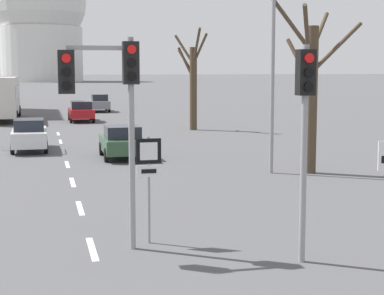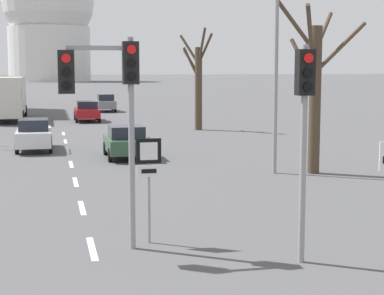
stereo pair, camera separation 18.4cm
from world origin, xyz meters
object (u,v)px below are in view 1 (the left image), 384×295
object	(u,v)px
traffic_signal_near_right	(305,112)
sedan_near_left	(99,103)
sedan_mid_centre	(122,142)
city_bus	(2,95)
sedan_near_right	(81,111)
sedan_far_left	(29,135)
street_lamp_right	(265,27)
traffic_signal_centre_tall	(109,90)
route_sign_post	(149,171)

from	to	relation	value
traffic_signal_near_right	sedan_near_left	world-z (taller)	traffic_signal_near_right
sedan_mid_centre	city_bus	world-z (taller)	city_bus
sedan_near_right	sedan_mid_centre	size ratio (longest dim) A/B	1.17
sedan_near_right	sedan_near_left	bearing A→B (deg)	77.71
sedan_near_left	sedan_near_right	xyz separation A→B (m)	(-2.44, -11.22, -0.02)
sedan_far_left	city_bus	size ratio (longest dim) A/B	0.40
traffic_signal_near_right	sedan_near_left	xyz separation A→B (m)	(0.13, 49.57, -2.42)
traffic_signal_near_right	sedan_far_left	distance (m)	21.80
sedan_mid_centre	sedan_near_left	bearing A→B (deg)	86.67
street_lamp_right	city_bus	distance (m)	32.20
traffic_signal_centre_tall	street_lamp_right	xyz separation A→B (m)	(7.12, 9.51, 2.09)
traffic_signal_near_right	street_lamp_right	size ratio (longest dim) A/B	0.49
route_sign_post	street_lamp_right	world-z (taller)	street_lamp_right
sedan_far_left	traffic_signal_near_right	bearing A→B (deg)	-73.88
sedan_near_left	city_bus	xyz separation A→B (m)	(-8.56, -8.40, 1.19)
route_sign_post	sedan_far_left	world-z (taller)	route_sign_post
sedan_mid_centre	traffic_signal_near_right	bearing A→B (deg)	-84.10
traffic_signal_centre_tall	street_lamp_right	bearing A→B (deg)	53.19
route_sign_post	sedan_mid_centre	bearing A→B (deg)	85.28
traffic_signal_near_right	city_bus	size ratio (longest dim) A/B	0.43
street_lamp_right	sedan_near_left	world-z (taller)	street_lamp_right
sedan_near_right	sedan_far_left	bearing A→B (deg)	-101.94
sedan_near_right	sedan_mid_centre	xyz separation A→B (m)	(0.55, -21.32, -0.06)
traffic_signal_centre_tall	sedan_near_left	distance (m)	47.97
sedan_mid_centre	route_sign_post	bearing A→B (deg)	-94.72
route_sign_post	street_lamp_right	bearing A→B (deg)	55.95
sedan_near_left	city_bus	bearing A→B (deg)	-135.55
route_sign_post	sedan_near_right	xyz separation A→B (m)	(0.67, 36.11, -0.93)
street_lamp_right	sedan_near_left	distance (m)	38.64
sedan_far_left	sedan_near_right	bearing A→B (deg)	78.06
traffic_signal_centre_tall	sedan_far_left	world-z (taller)	traffic_signal_centre_tall
traffic_signal_near_right	sedan_mid_centre	bearing A→B (deg)	95.90
sedan_near_left	traffic_signal_centre_tall	bearing A→B (deg)	-94.87
sedan_near_right	sedan_far_left	size ratio (longest dim) A/B	1.03
traffic_signal_near_right	route_sign_post	world-z (taller)	traffic_signal_near_right
traffic_signal_near_right	sedan_far_left	world-z (taller)	traffic_signal_near_right
route_sign_post	sedan_far_left	size ratio (longest dim) A/B	0.60
sedan_near_left	sedan_mid_centre	bearing A→B (deg)	-93.33
traffic_signal_centre_tall	street_lamp_right	world-z (taller)	street_lamp_right
city_bus	route_sign_post	bearing A→B (deg)	-82.04
traffic_signal_near_right	sedan_mid_centre	world-z (taller)	traffic_signal_near_right
street_lamp_right	traffic_signal_centre_tall	bearing A→B (deg)	-126.81
route_sign_post	sedan_far_left	distance (m)	18.84
traffic_signal_centre_tall	city_bus	world-z (taller)	traffic_signal_centre_tall
traffic_signal_near_right	sedan_near_left	distance (m)	49.63
route_sign_post	sedan_near_left	bearing A→B (deg)	86.24
street_lamp_right	city_bus	xyz separation A→B (m)	(-11.60, 29.81, -3.73)
traffic_signal_near_right	route_sign_post	distance (m)	4.02
sedan_near_right	traffic_signal_near_right	bearing A→B (deg)	-86.56
route_sign_post	sedan_near_left	world-z (taller)	route_sign_post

